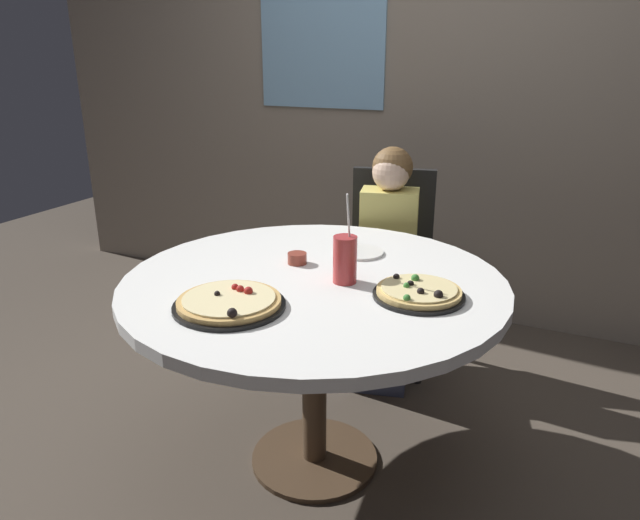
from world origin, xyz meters
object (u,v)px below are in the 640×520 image
at_px(plate_small, 360,252).
at_px(sauce_bowl, 297,258).
at_px(chair_wooden, 390,257).
at_px(pizza_cheese, 229,303).
at_px(soda_cup, 345,259).
at_px(dining_table, 314,302).
at_px(pizza_veggie, 419,292).
at_px(diner_child, 386,279).

bearing_deg(plate_small, sauce_bowl, -130.34).
relative_size(chair_wooden, pizza_cheese, 2.77).
distance_m(chair_wooden, sauce_bowl, 0.85).
bearing_deg(pizza_cheese, soda_cup, 54.94).
relative_size(dining_table, soda_cup, 4.27).
distance_m(pizza_cheese, plate_small, 0.66).
relative_size(pizza_veggie, pizza_cheese, 0.85).
bearing_deg(sauce_bowl, dining_table, -42.37).
xyz_separation_m(pizza_veggie, plate_small, (-0.32, 0.32, -0.01)).
bearing_deg(chair_wooden, plate_small, -83.36).
distance_m(pizza_cheese, sauce_bowl, 0.43).
xyz_separation_m(dining_table, pizza_cheese, (-0.13, -0.33, 0.10)).
xyz_separation_m(pizza_cheese, sauce_bowl, (0.01, 0.43, 0.00)).
bearing_deg(dining_table, pizza_cheese, -111.51).
bearing_deg(sauce_bowl, diner_child, 77.93).
xyz_separation_m(sauce_bowl, plate_small, (0.17, 0.20, -0.02)).
xyz_separation_m(pizza_veggie, sauce_bowl, (-0.49, 0.12, 0.00)).
bearing_deg(pizza_veggie, pizza_cheese, -147.63).
relative_size(pizza_veggie, soda_cup, 0.94).
bearing_deg(sauce_bowl, pizza_cheese, -91.35).
xyz_separation_m(diner_child, pizza_veggie, (0.35, -0.75, 0.28)).
relative_size(diner_child, sauce_bowl, 15.46).
distance_m(dining_table, chair_wooden, 0.93).
xyz_separation_m(soda_cup, sauce_bowl, (-0.23, 0.10, -0.06)).
bearing_deg(plate_small, pizza_cheese, -105.79).
distance_m(diner_child, pizza_cheese, 1.12).
relative_size(chair_wooden, diner_child, 0.88).
height_order(chair_wooden, plate_small, chair_wooden).
xyz_separation_m(diner_child, sauce_bowl, (-0.14, -0.64, 0.29)).
height_order(chair_wooden, soda_cup, soda_cup).
xyz_separation_m(diner_child, soda_cup, (0.09, -0.73, 0.35)).
xyz_separation_m(dining_table, sauce_bowl, (-0.12, 0.11, 0.11)).
relative_size(pizza_veggie, plate_small, 1.61).
distance_m(diner_child, plate_small, 0.51).
bearing_deg(sauce_bowl, chair_wooden, 83.18).
bearing_deg(soda_cup, sauce_bowl, 157.07).
bearing_deg(diner_child, chair_wooden, 102.25).
bearing_deg(soda_cup, pizza_cheese, -125.06).
distance_m(chair_wooden, pizza_cheese, 1.27).
distance_m(chair_wooden, pizza_veggie, 1.04).
xyz_separation_m(chair_wooden, pizza_cheese, (-0.11, -1.25, 0.24)).
bearing_deg(plate_small, diner_child, 94.31).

